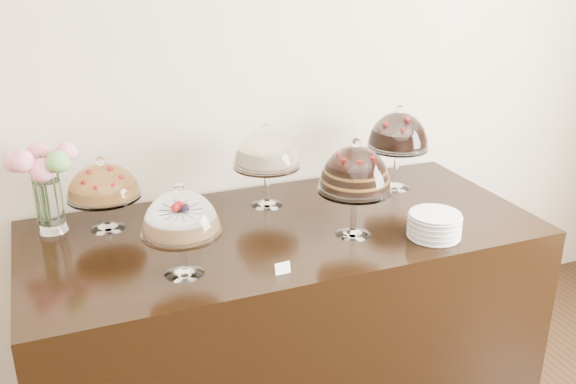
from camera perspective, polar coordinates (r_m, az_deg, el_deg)
name	(u,v)px	position (r m, az deg, el deg)	size (l,w,h in m)	color
wall_back	(217,68)	(3.07, -6.30, 10.90)	(5.00, 0.04, 3.00)	beige
display_counter	(284,315)	(3.00, -0.36, -10.92)	(2.20, 1.00, 0.90)	black
cake_stand_sugar_sponge	(181,217)	(2.34, -9.51, -2.24)	(0.29, 0.29, 0.36)	white
cake_stand_choco_layer	(355,173)	(2.62, 5.99, 1.72)	(0.30, 0.30, 0.42)	white
cake_stand_cheesecake	(266,152)	(2.92, -1.93, 3.55)	(0.31, 0.31, 0.40)	white
cake_stand_dark_choco	(398,134)	(3.17, 9.78, 5.10)	(0.30, 0.30, 0.42)	white
cake_stand_fruit_tart	(103,184)	(2.80, -16.12, 0.66)	(0.31, 0.31, 0.33)	white
flower_vase	(44,176)	(2.84, -20.84, 1.31)	(0.29, 0.26, 0.39)	white
plate_stack	(434,225)	(2.74, 12.88, -2.89)	(0.22, 0.22, 0.10)	silver
price_card_left	(283,268)	(2.40, -0.48, -6.79)	(0.06, 0.01, 0.04)	white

